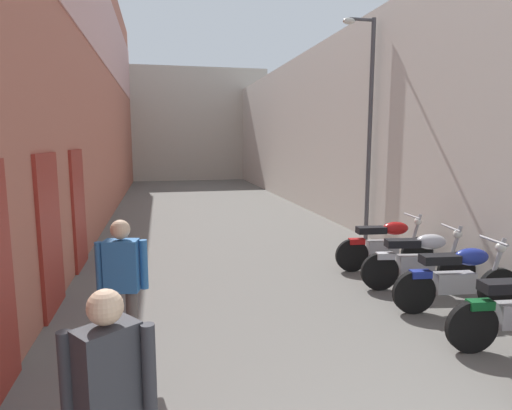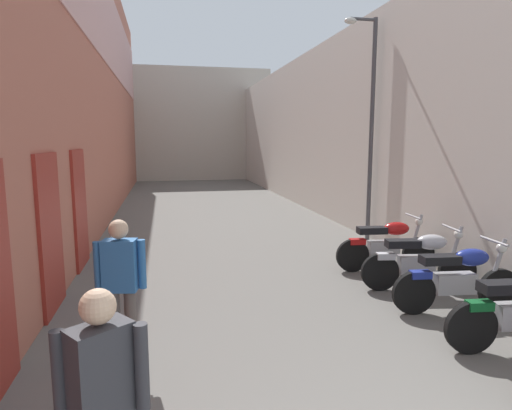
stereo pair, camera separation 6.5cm
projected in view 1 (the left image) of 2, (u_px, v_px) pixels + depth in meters
The scene contains 10 objects.
ground_plane at pixel (227, 229), 11.62m from camera, with size 41.21×41.21×0.00m, color #66635E.
building_left at pixel (94, 76), 12.16m from camera, with size 0.45×25.21×8.22m.
building_right at pixel (323, 131), 13.89m from camera, with size 0.45×25.21×5.34m.
building_far_end at pixel (187, 125), 26.20m from camera, with size 9.45×2.00×6.55m, color beige.
motorcycle_fourth at pixel (458, 277), 6.00m from camera, with size 1.85×0.58×1.04m.
motorcycle_fifth at pixel (419, 259), 6.90m from camera, with size 1.84×0.58×1.04m.
motorcycle_sixth at pixel (386, 244), 7.92m from camera, with size 1.85×0.58×1.04m.
pedestrian_by_doorway at pixel (110, 401), 2.45m from camera, with size 0.52×0.36×1.57m.
pedestrian_mid_alley at pixel (123, 282), 4.50m from camera, with size 0.52×0.26×1.57m.
street_lamp at pixel (367, 115), 9.98m from camera, with size 0.79×0.18×5.07m.
Camera 1 is at (-1.70, -0.69, 2.37)m, focal length 30.50 mm.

